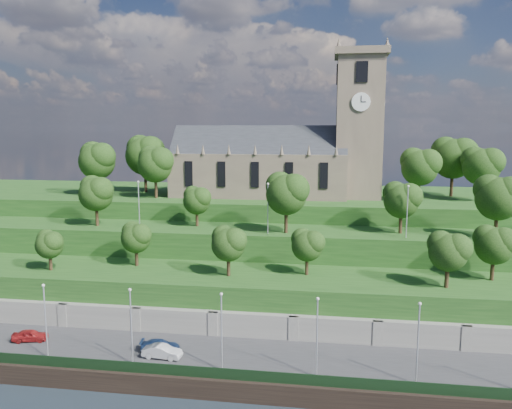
% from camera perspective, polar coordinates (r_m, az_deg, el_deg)
% --- Properties ---
extents(ground, '(320.00, 320.00, 0.00)m').
position_cam_1_polar(ground, '(54.65, -2.28, -21.57)').
color(ground, black).
rests_on(ground, ground).
extents(promenade, '(160.00, 12.00, 2.00)m').
position_cam_1_polar(promenade, '(59.37, -1.16, -17.85)').
color(promenade, '#2D2D30').
rests_on(promenade, ground).
extents(quay_wall, '(160.00, 0.50, 2.20)m').
position_cam_1_polar(quay_wall, '(54.06, -2.29, -20.58)').
color(quay_wall, black).
rests_on(quay_wall, ground).
extents(fence, '(160.00, 0.10, 1.20)m').
position_cam_1_polar(fence, '(53.91, -2.17, -18.86)').
color(fence, black).
rests_on(fence, promenade).
extents(retaining_wall, '(160.00, 2.10, 5.00)m').
position_cam_1_polar(retaining_wall, '(64.10, -0.26, -14.29)').
color(retaining_wall, slate).
rests_on(retaining_wall, ground).
extents(embankment_lower, '(160.00, 12.00, 8.00)m').
position_cam_1_polar(embankment_lower, '(69.11, 0.50, -11.21)').
color(embankment_lower, '#1B4216').
rests_on(embankment_lower, ground).
extents(embankment_upper, '(160.00, 10.00, 12.00)m').
position_cam_1_polar(embankment_upper, '(78.88, 1.60, -7.15)').
color(embankment_upper, '#1B4216').
rests_on(embankment_upper, ground).
extents(hilltop, '(160.00, 32.00, 15.00)m').
position_cam_1_polar(hilltop, '(98.83, 3.04, -3.01)').
color(hilltop, '#1B4216').
rests_on(hilltop, ground).
extents(church, '(38.60, 12.35, 27.60)m').
position_cam_1_polar(church, '(92.84, 3.37, 5.59)').
color(church, brown).
rests_on(church, hilltop).
extents(trees_lower, '(64.08, 8.79, 7.22)m').
position_cam_1_polar(trees_lower, '(66.24, 5.50, -4.43)').
color(trees_lower, black).
rests_on(trees_lower, embankment_lower).
extents(trees_upper, '(66.71, 8.23, 9.15)m').
position_cam_1_polar(trees_upper, '(74.87, 6.42, 1.14)').
color(trees_upper, black).
rests_on(trees_upper, embankment_upper).
extents(trees_hilltop, '(76.34, 16.87, 11.28)m').
position_cam_1_polar(trees_hilltop, '(92.06, 2.70, 5.25)').
color(trees_hilltop, black).
rests_on(trees_hilltop, hilltop).
extents(lamp_posts_promenade, '(60.36, 0.36, 8.62)m').
position_cam_1_polar(lamp_posts_promenade, '(54.13, -3.96, -13.70)').
color(lamp_posts_promenade, '#B2B2B7').
rests_on(lamp_posts_promenade, promenade).
extents(lamp_posts_upper, '(40.36, 0.36, 7.62)m').
position_cam_1_polar(lamp_posts_upper, '(73.75, 1.36, 0.02)').
color(lamp_posts_upper, '#B2B2B7').
rests_on(lamp_posts_upper, embankment_upper).
extents(car_left, '(4.42, 2.63, 1.41)m').
position_cam_1_polar(car_left, '(68.20, -24.40, -13.46)').
color(car_left, maroon).
rests_on(car_left, promenade).
extents(car_middle, '(4.53, 1.80, 1.47)m').
position_cam_1_polar(car_middle, '(59.30, -10.68, -16.19)').
color(car_middle, '#9C9DA1').
rests_on(car_middle, promenade).
extents(car_right, '(4.75, 2.43, 1.32)m').
position_cam_1_polar(car_right, '(60.94, -10.89, -15.56)').
color(car_right, '#15274C').
rests_on(car_right, promenade).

